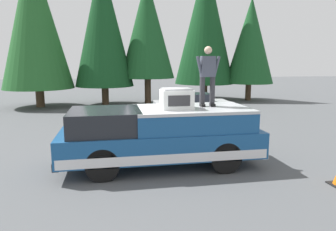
# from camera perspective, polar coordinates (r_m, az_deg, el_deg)

# --- Properties ---
(ground_plane) EXTENTS (90.00, 90.00, 0.00)m
(ground_plane) POSITION_cam_1_polar(r_m,az_deg,el_deg) (9.12, -6.11, -8.79)
(ground_plane) COLOR #4C4F51
(pickup_truck) EXTENTS (2.01, 5.54, 1.65)m
(pickup_truck) POSITION_cam_1_polar(r_m,az_deg,el_deg) (8.65, -1.31, -3.74)
(pickup_truck) COLOR navy
(pickup_truck) RESTS_ON ground
(compressor_unit) EXTENTS (0.65, 0.84, 0.56)m
(compressor_unit) POSITION_cam_1_polar(r_m,az_deg,el_deg) (8.36, 1.60, 3.11)
(compressor_unit) COLOR silver
(compressor_unit) RESTS_ON pickup_truck
(person_on_truck_bed) EXTENTS (0.29, 0.72, 1.69)m
(person_on_truck_bed) POSITION_cam_1_polar(r_m,az_deg,el_deg) (8.88, 7.34, 7.49)
(person_on_truck_bed) COLOR #333338
(person_on_truck_bed) RESTS_ON pickup_truck
(parked_car_silver) EXTENTS (1.64, 4.10, 1.16)m
(parked_car_silver) POSITION_cam_1_polar(r_m,az_deg,el_deg) (17.18, 4.46, 2.15)
(parked_car_silver) COLOR silver
(parked_car_silver) RESTS_ON ground
(conifer_far_left) EXTENTS (3.52, 3.52, 7.48)m
(conifer_far_left) POSITION_cam_1_polar(r_m,az_deg,el_deg) (24.05, 14.99, 13.16)
(conifer_far_left) COLOR #4C3826
(conifer_far_left) RESTS_ON ground
(conifer_left) EXTENTS (4.45, 4.45, 10.36)m
(conifer_left) POSITION_cam_1_polar(r_m,az_deg,el_deg) (24.05, 6.89, 16.80)
(conifer_left) COLOR #4C3826
(conifer_left) RESTS_ON ground
(conifer_center_left) EXTENTS (3.69, 3.69, 8.49)m
(conifer_center_left) POSITION_cam_1_polar(r_m,az_deg,el_deg) (21.71, -3.88, 15.81)
(conifer_center_left) COLOR #4C3826
(conifer_center_left) RESTS_ON ground
(conifer_center_right) EXTENTS (3.87, 3.87, 9.45)m
(conifer_center_right) POSITION_cam_1_polar(r_m,az_deg,el_deg) (21.40, -11.97, 16.32)
(conifer_center_right) COLOR #4C3826
(conifer_center_right) RESTS_ON ground
(conifer_right) EXTENTS (4.37, 4.37, 9.81)m
(conifer_right) POSITION_cam_1_polar(r_m,az_deg,el_deg) (21.57, -23.46, 16.07)
(conifer_right) COLOR #4C3826
(conifer_right) RESTS_ON ground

